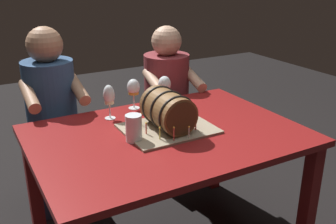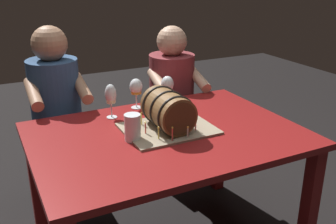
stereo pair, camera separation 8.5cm
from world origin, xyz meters
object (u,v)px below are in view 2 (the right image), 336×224
Objects in this scene: barrel_cake at (168,113)px; wine_glass_rose at (167,85)px; beer_pint at (133,128)px; person_seated_left at (59,127)px; dining_table at (167,150)px; wine_glass_white at (111,96)px; person_seated_right at (172,111)px; wine_glass_amber at (135,88)px.

wine_glass_rose is (0.17, 0.35, 0.03)m from barrel_cake.
person_seated_left is (-0.23, 0.77, -0.25)m from beer_pint.
dining_table is 0.20m from barrel_cake.
person_seated_left reaches higher than barrel_cake.
barrel_cake reaches higher than wine_glass_white.
wine_glass_rose is 0.15× the size of person_seated_left.
barrel_cake is 0.39m from wine_glass_rose.
person_seated_right is (0.60, 0.43, -0.34)m from wine_glass_white.
person_seated_left reaches higher than wine_glass_amber.
person_seated_left is 0.83m from person_seated_right.
dining_table is at bearing -126.32° from barrel_cake.
person_seated_left reaches higher than beer_pint.
barrel_cake is 2.52× the size of wine_glass_amber.
wine_glass_amber reaches higher than dining_table.
beer_pint is at bearing -113.86° from wine_glass_amber.
barrel_cake is at bearing -115.95° from wine_glass_rose.
barrel_cake reaches higher than dining_table.
wine_glass_rose is 0.55m from beer_pint.
barrel_cake is at bearing 10.23° from beer_pint.
wine_glass_amber is at bearing -39.82° from person_seated_left.
person_seated_right is (0.23, 0.38, -0.33)m from wine_glass_rose.
barrel_cake is 0.40× the size of person_seated_right.
person_seated_left is at bearing 147.88° from wine_glass_rose.
wine_glass_amber is 0.62m from person_seated_left.
dining_table is at bearing -116.85° from wine_glass_rose.
wine_glass_white is (-0.38, -0.05, 0.00)m from wine_glass_rose.
barrel_cake is 0.22m from beer_pint.
barrel_cake is (0.02, 0.03, 0.20)m from dining_table.
dining_table is at bearing -61.21° from person_seated_left.
person_seated_left is at bearing 106.34° from beer_pint.
wine_glass_rose is 1.36× the size of beer_pint.
dining_table is 0.87m from person_seated_right.
person_seated_right is at bearing -0.00° from person_seated_left.
wine_glass_white is (-0.19, 0.33, 0.23)m from dining_table.
person_seated_left is (-0.44, 0.73, -0.28)m from barrel_cake.
person_seated_right is at bearing 59.40° from wine_glass_rose.
barrel_cake is at bearing -58.95° from person_seated_left.
wine_glass_white is 0.17× the size of person_seated_right.
person_seated_left is at bearing 121.05° from barrel_cake.
beer_pint is (-0.21, -0.04, -0.03)m from barrel_cake.
person_seated_left reaches higher than wine_glass_rose.
wine_glass_amber is 1.35× the size of beer_pint.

